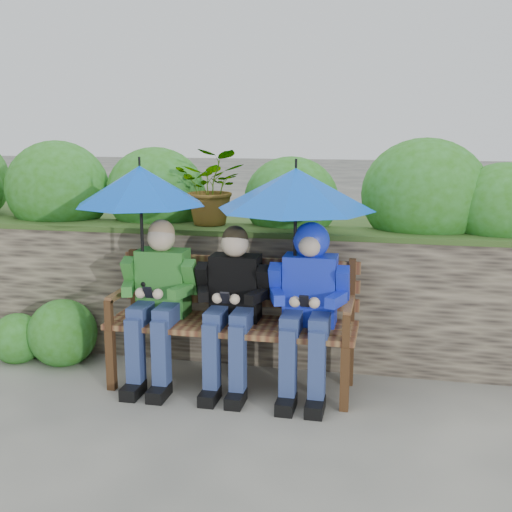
% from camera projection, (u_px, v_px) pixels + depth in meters
% --- Properties ---
extents(ground, '(60.00, 60.00, 0.00)m').
position_uv_depth(ground, '(253.00, 397.00, 4.32)').
color(ground, '#545450').
rests_on(ground, ground).
extents(garden_backdrop, '(8.00, 2.86, 1.77)m').
position_uv_depth(garden_backdrop, '(284.00, 259.00, 5.75)').
color(garden_backdrop, '#302A25').
rests_on(garden_backdrop, ground).
extents(park_bench, '(1.71, 0.50, 0.90)m').
position_uv_depth(park_bench, '(234.00, 313.00, 4.46)').
color(park_bench, '#412815').
rests_on(park_bench, ground).
extents(boy_left, '(0.52, 0.61, 1.15)m').
position_uv_depth(boy_left, '(159.00, 294.00, 4.46)').
color(boy_left, '#156017').
rests_on(boy_left, ground).
extents(boy_middle, '(0.50, 0.58, 1.13)m').
position_uv_depth(boy_middle, '(232.00, 300.00, 4.36)').
color(boy_middle, black).
rests_on(boy_middle, ground).
extents(boy_right, '(0.53, 0.64, 1.17)m').
position_uv_depth(boy_right, '(308.00, 295.00, 4.25)').
color(boy_right, '#1F3CB7').
rests_on(boy_right, ground).
extents(umbrella_left, '(0.90, 0.90, 0.90)m').
position_uv_depth(umbrella_left, '(140.00, 186.00, 4.35)').
color(umbrella_left, blue).
rests_on(umbrella_left, ground).
extents(umbrella_right, '(1.05, 1.05, 0.88)m').
position_uv_depth(umbrella_right, '(296.00, 189.00, 4.19)').
color(umbrella_right, blue).
rests_on(umbrella_right, ground).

